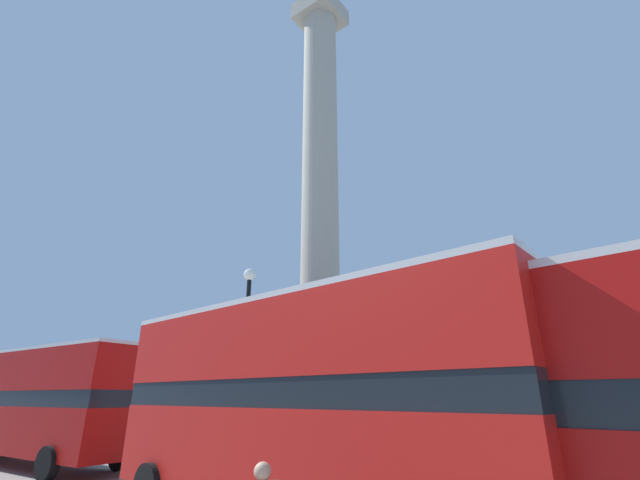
{
  "coord_description": "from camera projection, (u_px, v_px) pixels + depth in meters",
  "views": [
    {
      "loc": [
        9.82,
        -13.0,
        2.44
      ],
      "look_at": [
        0.0,
        0.0,
        8.43
      ],
      "focal_mm": 24.0,
      "sensor_mm": 36.0,
      "label": 1
    }
  ],
  "objects": [
    {
      "name": "ground_plane",
      "position": [
        320.0,
        474.0,
        14.45
      ],
      "size": [
        200.0,
        200.0,
        0.0
      ],
      "primitive_type": "plane",
      "color": "gray"
    },
    {
      "name": "monument_column",
      "position": [
        320.0,
        261.0,
        17.06
      ],
      "size": [
        4.68,
        4.68,
        21.99
      ],
      "color": "#A39E8E",
      "rests_on": "ground_plane"
    },
    {
      "name": "bus_a",
      "position": [
        40.0,
        399.0,
        16.93
      ],
      "size": [
        11.37,
        3.3,
        4.24
      ],
      "rotation": [
        0.0,
        0.0,
        0.06
      ],
      "color": "#A80F0C",
      "rests_on": "ground_plane"
    },
    {
      "name": "bus_c",
      "position": [
        299.0,
        396.0,
        9.1
      ],
      "size": [
        10.51,
        3.48,
        4.47
      ],
      "rotation": [
        0.0,
        0.0,
        -0.09
      ],
      "color": "red",
      "rests_on": "ground_plane"
    },
    {
      "name": "equestrian_statue",
      "position": [
        195.0,
        410.0,
        25.01
      ],
      "size": [
        3.63,
        3.23,
        5.92
      ],
      "rotation": [
        0.0,
        0.0,
        -0.45
      ],
      "color": "#A39E8E",
      "rests_on": "ground_plane"
    },
    {
      "name": "street_lamp",
      "position": [
        244.0,
        365.0,
        12.87
      ],
      "size": [
        0.39,
        0.39,
        6.35
      ],
      "color": "black",
      "rests_on": "ground_plane"
    }
  ]
}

